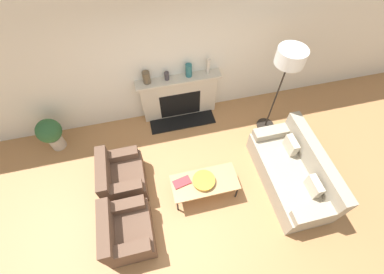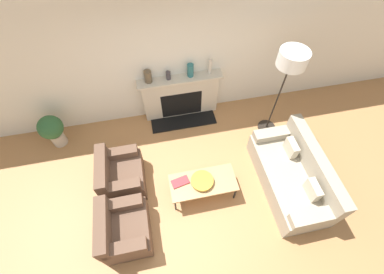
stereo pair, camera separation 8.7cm
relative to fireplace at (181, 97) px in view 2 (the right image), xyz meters
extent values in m
plane|color=#A87547|center=(-0.23, -2.29, -0.51)|extent=(18.00, 18.00, 0.00)
cube|color=silver|center=(-0.23, 0.15, 0.94)|extent=(18.00, 0.06, 2.90)
cube|color=beige|center=(0.00, 0.02, -0.01)|extent=(1.57, 0.20, 0.99)
cube|color=black|center=(0.00, -0.07, -0.14)|extent=(0.87, 0.04, 0.64)
cube|color=black|center=(0.00, -0.26, -0.50)|extent=(1.42, 0.40, 0.02)
cube|color=beige|center=(0.00, -0.01, 0.51)|extent=(1.69, 0.28, 0.05)
cube|color=#9E937F|center=(1.58, -2.12, -0.29)|extent=(0.89, 1.84, 0.43)
cube|color=#9E937F|center=(1.94, -2.12, 0.14)|extent=(0.20, 1.84, 0.43)
cube|color=#9E937F|center=(1.58, -1.31, -0.01)|extent=(0.81, 0.22, 0.15)
cube|color=#9E937F|center=(1.58, -2.93, -0.01)|extent=(0.81, 0.22, 0.15)
cube|color=#C0B49C|center=(1.72, -1.70, 0.06)|extent=(0.12, 0.32, 0.28)
cube|color=#C0B49C|center=(1.72, -2.53, 0.06)|extent=(0.12, 0.32, 0.28)
cube|color=brown|center=(-1.33, -2.45, -0.29)|extent=(0.72, 0.85, 0.43)
cube|color=brown|center=(-1.61, -2.45, 0.09)|extent=(0.18, 0.85, 0.35)
cube|color=brown|center=(-1.33, -2.79, 0.00)|extent=(0.65, 0.18, 0.17)
cube|color=brown|center=(-1.33, -2.12, 0.00)|extent=(0.65, 0.18, 0.17)
cube|color=brown|center=(-1.33, -1.48, -0.29)|extent=(0.72, 0.85, 0.43)
cube|color=brown|center=(-1.61, -1.48, 0.09)|extent=(0.18, 0.85, 0.35)
cube|color=brown|center=(-1.33, -1.82, 0.00)|extent=(0.65, 0.18, 0.17)
cube|color=brown|center=(-1.33, -1.15, 0.00)|extent=(0.65, 0.18, 0.17)
cube|color=tan|center=(0.03, -1.97, -0.11)|extent=(1.15, 0.53, 0.03)
cylinder|color=black|center=(-0.50, -2.19, -0.32)|extent=(0.03, 0.03, 0.38)
cylinder|color=black|center=(0.56, -2.19, -0.32)|extent=(0.03, 0.03, 0.38)
cylinder|color=black|center=(-0.50, -1.74, -0.32)|extent=(0.03, 0.03, 0.38)
cylinder|color=black|center=(0.56, -1.74, -0.32)|extent=(0.03, 0.03, 0.38)
cylinder|color=#BC8E2D|center=(0.01, -1.96, -0.09)|extent=(0.14, 0.14, 0.02)
cylinder|color=#BC8E2D|center=(0.01, -1.96, -0.05)|extent=(0.39, 0.39, 0.05)
cube|color=#9E2D33|center=(-0.35, -1.89, -0.08)|extent=(0.32, 0.22, 0.02)
cylinder|color=black|center=(1.73, -0.79, -0.49)|extent=(0.37, 0.37, 0.03)
cylinder|color=black|center=(1.73, -0.79, 0.37)|extent=(0.03, 0.03, 1.69)
cylinder|color=white|center=(1.73, -0.79, 1.31)|extent=(0.49, 0.49, 0.27)
cylinder|color=brown|center=(-0.60, 0.02, 0.66)|extent=(0.14, 0.14, 0.25)
cylinder|color=#3D383D|center=(-0.22, 0.02, 0.62)|extent=(0.09, 0.09, 0.16)
cylinder|color=#28666B|center=(0.21, 0.02, 0.67)|extent=(0.12, 0.12, 0.27)
cylinder|color=beige|center=(0.60, 0.02, 0.69)|extent=(0.07, 0.07, 0.31)
cylinder|color=#B2A899|center=(-2.61, -0.29, -0.36)|extent=(0.28, 0.28, 0.30)
sphere|color=#2D5B33|center=(-2.61, -0.29, 0.01)|extent=(0.47, 0.47, 0.47)
camera|label=1|loc=(-0.63, -3.78, 3.94)|focal=24.00mm
camera|label=2|loc=(-0.55, -3.79, 3.94)|focal=24.00mm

